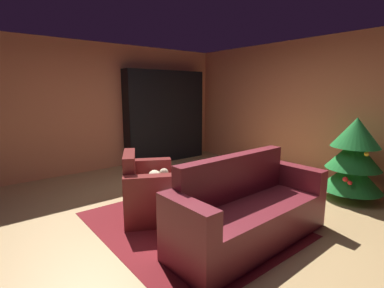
{
  "coord_description": "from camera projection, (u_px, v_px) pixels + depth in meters",
  "views": [
    {
      "loc": [
        2.85,
        -2.32,
        1.67
      ],
      "look_at": [
        -0.13,
        0.07,
        0.96
      ],
      "focal_mm": 26.83,
      "sensor_mm": 36.0,
      "label": 1
    }
  ],
  "objects": [
    {
      "name": "armchair_red",
      "position": [
        148.0,
        191.0,
        3.92
      ],
      "size": [
        1.22,
        1.08,
        0.86
      ],
      "color": "maroon",
      "rests_on": "ground"
    },
    {
      "name": "decorated_tree",
      "position": [
        354.0,
        158.0,
        4.39
      ],
      "size": [
        0.88,
        0.88,
        1.28
      ],
      "color": "brown",
      "rests_on": "ground"
    },
    {
      "name": "bottle_on_table",
      "position": [
        182.0,
        183.0,
        3.57
      ],
      "size": [
        0.07,
        0.07,
        0.27
      ],
      "color": "#512115",
      "rests_on": "coffee_table"
    },
    {
      "name": "wall_back",
      "position": [
        312.0,
        109.0,
        5.47
      ],
      "size": [
        6.22,
        0.06,
        2.64
      ],
      "primitive_type": "cube",
      "color": "#D78256",
      "rests_on": "ground"
    },
    {
      "name": "wall_left",
      "position": [
        102.0,
        107.0,
        6.03
      ],
      "size": [
        0.06,
        5.88,
        2.64
      ],
      "primitive_type": "cube",
      "color": "#D78256",
      "rests_on": "ground"
    },
    {
      "name": "coffee_table",
      "position": [
        192.0,
        199.0,
        3.43
      ],
      "size": [
        0.76,
        0.76,
        0.43
      ],
      "color": "black",
      "rests_on": "ground"
    },
    {
      "name": "ground_plane",
      "position": [
        194.0,
        215.0,
        3.92
      ],
      "size": [
        7.32,
        7.32,
        0.0
      ],
      "primitive_type": "plane",
      "color": "tan"
    },
    {
      "name": "bookshelf_unit",
      "position": [
        170.0,
        118.0,
        6.87
      ],
      "size": [
        0.32,
        2.04,
        2.13
      ],
      "color": "black",
      "rests_on": "ground"
    },
    {
      "name": "area_rug",
      "position": [
        188.0,
        224.0,
        3.65
      ],
      "size": [
        2.47,
        2.04,
        0.01
      ],
      "primitive_type": "cube",
      "color": "maroon",
      "rests_on": "ground"
    },
    {
      "name": "book_stack_on_table",
      "position": [
        190.0,
        190.0,
        3.42
      ],
      "size": [
        0.22,
        0.19,
        0.14
      ],
      "color": "#428141",
      "rests_on": "coffee_table"
    },
    {
      "name": "couch_red",
      "position": [
        248.0,
        213.0,
        3.21
      ],
      "size": [
        0.76,
        2.04,
        0.95
      ],
      "color": "maroon",
      "rests_on": "ground"
    }
  ]
}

